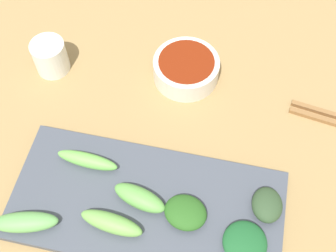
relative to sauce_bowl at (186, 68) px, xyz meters
The scene contains 11 objects.
tabletop 0.12m from the sauce_bowl, 13.10° to the right, with size 2.10×2.10×0.02m, color #9B7B4B.
sauce_bowl is the anchor object (origin of this frame).
serving_plate 0.25m from the sauce_bowl, ahead, with size 0.19×0.40×0.01m, color #444A55.
broccoli_stalk_0 0.25m from the sauce_bowl, ahead, with size 0.03×0.08×0.03m, color #62A54A.
broccoli_leafy_1 0.31m from the sauce_bowl, 25.96° to the left, with size 0.06×0.06×0.02m, color #1C5629.
broccoli_leafy_2 0.27m from the sauce_bowl, 36.08° to the left, with size 0.05×0.04×0.02m, color #2F462A.
broccoli_stalk_3 0.23m from the sauce_bowl, 28.69° to the right, with size 0.02×0.10×0.02m, color #6DBA4E.
broccoli_stalk_4 0.30m from the sauce_bowl, ahead, with size 0.03×0.09×0.02m, color #6DA74C.
broccoli_leafy_5 0.26m from the sauce_bowl, 10.78° to the left, with size 0.05×0.06×0.02m, color #295B1E.
broccoli_stalk_6 0.36m from the sauce_bowl, 28.04° to the right, with size 0.03×0.09×0.02m, color #63A354.
tea_cup 0.24m from the sauce_bowl, 82.54° to the right, with size 0.06×0.06×0.06m, color white.
Camera 1 is at (0.36, 0.10, 0.64)m, focal length 47.13 mm.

